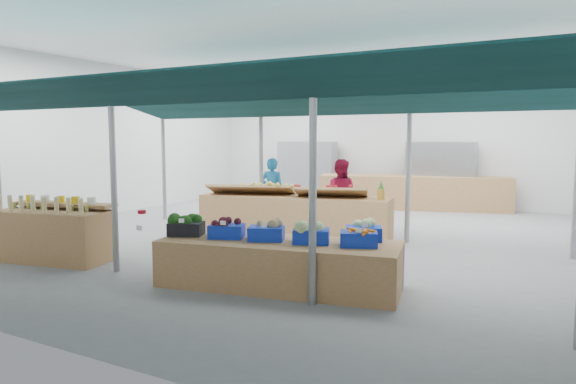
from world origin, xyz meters
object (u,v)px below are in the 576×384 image
at_px(veg_counter, 279,264).
at_px(vendor_right, 340,195).
at_px(fruit_counter, 295,216).
at_px(crate_stack, 380,268).
at_px(vendor_left, 272,191).
at_px(bottle_shelf, 56,233).

relative_size(veg_counter, vendor_right, 2.07).
relative_size(fruit_counter, crate_stack, 6.56).
xyz_separation_m(crate_stack, vendor_right, (-2.31, 4.08, 0.51)).
bearing_deg(crate_stack, veg_counter, -158.59).
bearing_deg(vendor_left, crate_stack, 125.99).
bearing_deg(vendor_right, fruit_counter, 52.18).
xyz_separation_m(bottle_shelf, vendor_right, (3.28, 5.04, 0.35)).
bearing_deg(vendor_left, veg_counter, 111.85).
bearing_deg(vendor_left, bottle_shelf, 64.41).
relative_size(crate_stack, vendor_left, 0.38).
bearing_deg(crate_stack, vendor_left, 135.20).
relative_size(bottle_shelf, vendor_left, 1.28).
distance_m(veg_counter, vendor_right, 4.74).
relative_size(veg_counter, fruit_counter, 0.83).
height_order(bottle_shelf, vendor_right, vendor_right).
distance_m(fruit_counter, crate_stack, 4.17).
bearing_deg(veg_counter, vendor_right, 91.19).
distance_m(bottle_shelf, vendor_left, 5.26).
height_order(vendor_left, vendor_right, same).
bearing_deg(veg_counter, vendor_left, 110.30).
height_order(fruit_counter, vendor_right, vendor_right).
xyz_separation_m(fruit_counter, vendor_left, (-1.20, 1.10, 0.39)).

